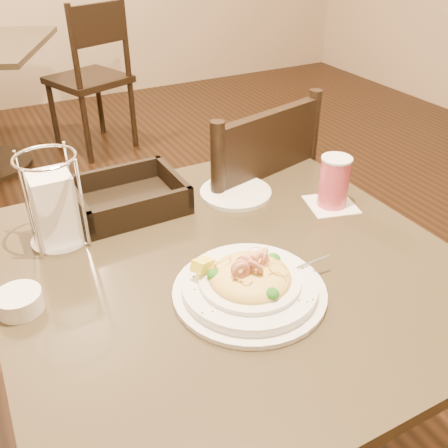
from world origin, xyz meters
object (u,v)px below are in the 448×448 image
drink_glass (334,182)px  dining_chair_far (92,73)px  pasta_bowl (250,283)px  bread_basket (129,199)px  side_plate (236,193)px  butter_ramekin (19,301)px  dining_chair_near (234,227)px  napkin_caddy (55,206)px  main_table (228,343)px

drink_glass → dining_chair_far: bearing=90.0°
pasta_bowl → bread_basket: 0.42m
pasta_bowl → side_plate: bearing=64.7°
drink_glass → butter_ramekin: drink_glass is taller
pasta_bowl → side_plate: 0.39m
dining_chair_near → side_plate: bearing=47.5°
dining_chair_near → napkin_caddy: (-0.54, -0.19, 0.33)m
drink_glass → bread_basket: drink_glass is taller
dining_chair_near → dining_chair_far: (0.08, 1.95, 0.00)m
dining_chair_near → butter_ramekin: dining_chair_near is taller
pasta_bowl → side_plate: size_ratio=1.77×
dining_chair_far → pasta_bowl: (-0.35, -2.49, 0.27)m
dining_chair_far → bread_basket: bearing=57.7°
main_table → dining_chair_far: 2.41m
dining_chair_near → bread_basket: (-0.36, -0.13, 0.26)m
napkin_caddy → drink_glass: bearing=-13.9°
side_plate → butter_ramekin: butter_ramekin is taller
napkin_caddy → side_plate: bearing=0.4°
dining_chair_near → side_plate: size_ratio=5.14×
dining_chair_near → napkin_caddy: 0.66m
pasta_bowl → butter_ramekin: size_ratio=3.87×
drink_glass → main_table: bearing=-165.4°
dining_chair_far → side_plate: (-0.18, -2.14, 0.24)m
dining_chair_near → dining_chair_far: 1.95m
bread_basket → main_table: bearing=-70.6°
drink_glass → napkin_caddy: size_ratio=0.67×
drink_glass → bread_basket: bearing=153.5°
dining_chair_far → napkin_caddy: size_ratio=4.58×
dining_chair_far → side_plate: bearing=64.9°
drink_glass → butter_ramekin: (-0.73, -0.04, -0.04)m
side_plate → dining_chair_near: bearing=61.4°
main_table → dining_chair_far: size_ratio=0.97×
drink_glass → butter_ramekin: size_ratio=1.65×
side_plate → main_table: bearing=-121.9°
main_table → dining_chair_near: (0.26, 0.43, -0.01)m
dining_chair_near → side_plate: 0.33m
drink_glass → butter_ramekin: bearing=-177.0°
butter_ramekin → side_plate: bearing=19.4°
main_table → side_plate: bearing=58.1°
main_table → dining_chair_near: size_ratio=0.97×
dining_chair_near → side_plate: dining_chair_near is taller
side_plate → dining_chair_far: bearing=85.2°
pasta_bowl → drink_glass: drink_glass is taller
main_table → butter_ramekin: 0.47m
side_plate → butter_ramekin: (-0.55, -0.19, 0.01)m
pasta_bowl → drink_glass: 0.40m
bread_basket → side_plate: bearing=-13.7°
main_table → pasta_bowl: size_ratio=2.81×
side_plate → butter_ramekin: bearing=-160.6°
napkin_caddy → butter_ramekin: (-0.11, -0.19, -0.07)m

